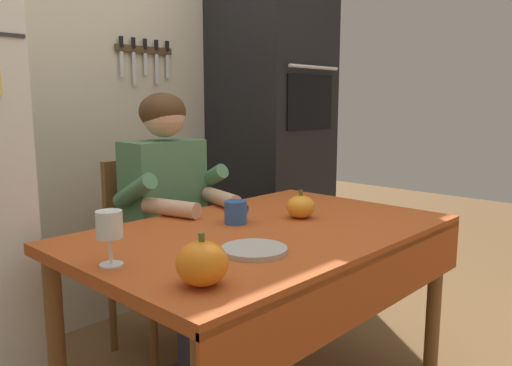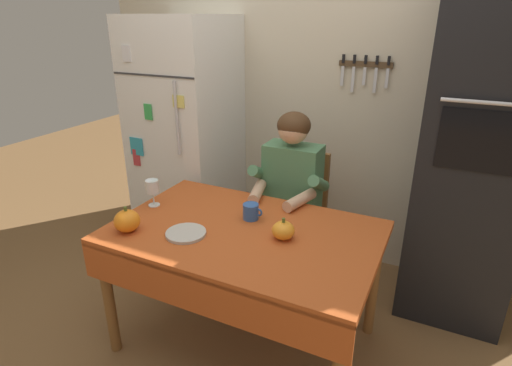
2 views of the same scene
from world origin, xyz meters
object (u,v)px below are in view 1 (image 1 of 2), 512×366
Objects in this scene: dining_table at (269,251)px; serving_tray at (254,250)px; chair_behind_person at (151,246)px; pumpkin_large at (202,263)px; wine_glass at (109,227)px; pumpkin_medium at (301,207)px; wall_oven at (271,126)px; seated_person at (173,206)px; coffee_mug at (236,212)px.

serving_tray reaches higher than dining_table.
serving_tray is (-0.26, -0.95, 0.24)m from chair_behind_person.
chair_behind_person is 1.22m from pumpkin_large.
wine_glass is 1.16× the size of pumpkin_large.
chair_behind_person is at bearing 104.73° from pumpkin_medium.
wine_glass reaches higher than serving_tray.
pumpkin_medium is 0.50m from serving_tray.
wall_oven is 18.04× the size of pumpkin_medium.
seated_person is 0.61m from pumpkin_medium.
pumpkin_medium is at bearing 21.53° from serving_tray.
wall_oven is 2.00m from pumpkin_large.
pumpkin_large is 0.81m from pumpkin_medium.
dining_table is at bearing -5.02° from wine_glass.
wall_oven is 1.89m from wine_glass.
pumpkin_large is at bearing -154.87° from dining_table.
seated_person is at bearing 40.62° from wine_glass.
coffee_mug is 0.66m from pumpkin_large.
dining_table is 0.62m from pumpkin_large.
chair_behind_person is at bearing 74.40° from serving_tray.
wine_glass is 0.44m from serving_tray.
coffee_mug is at bearing 98.79° from dining_table.
pumpkin_large is 0.67× the size of serving_tray.
dining_table is 1.12× the size of seated_person.
chair_behind_person is 7.99× the size of pumpkin_medium.
pumpkin_medium is at bearing -132.84° from wall_oven.
chair_behind_person is at bearing 90.00° from seated_person.
wine_glass is at bearing -139.38° from seated_person.
coffee_mug is 0.55× the size of serving_tray.
chair_behind_person is 1.01m from serving_tray.
chair_behind_person reaches higher than pumpkin_medium.
wall_oven reaches higher than pumpkin_medium.
wall_oven reaches higher than serving_tray.
serving_tray is (0.38, -0.21, -0.11)m from wine_glass.
pumpkin_large is at bearing -161.63° from serving_tray.
chair_behind_person is 8.07× the size of coffee_mug.
wall_oven is at bearing 35.67° from coffee_mug.
wine_glass is (-0.62, 0.05, 0.20)m from dining_table.
pumpkin_medium reaches higher than coffee_mug.
pumpkin_medium is at bearing 20.32° from pumpkin_large.
serving_tray is (-0.47, -0.18, -0.04)m from pumpkin_medium.
wall_oven is 1.17m from chair_behind_person.
pumpkin_large is at bearing -141.91° from coffee_mug.
seated_person is 8.93× the size of pumpkin_large.
pumpkin_large reaches higher than coffee_mug.
seated_person is at bearing 84.58° from coffee_mug.
wine_glass is 0.77× the size of serving_tray.
seated_person is (0.02, 0.60, 0.08)m from dining_table.
serving_tray is at bearing -29.26° from wine_glass.
chair_behind_person is 5.76× the size of wine_glass.
chair_behind_person reaches higher than dining_table.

